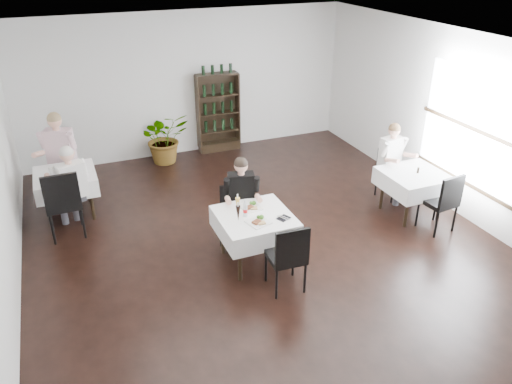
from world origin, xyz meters
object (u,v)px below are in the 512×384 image
(wine_shelf, at_px, (218,113))
(potted_tree, at_px, (165,138))
(main_table, at_px, (255,224))
(diner_main, at_px, (242,196))

(wine_shelf, distance_m, potted_tree, 1.31)
(main_table, bearing_deg, wine_shelf, 78.22)
(potted_tree, bearing_deg, wine_shelf, 9.71)
(wine_shelf, relative_size, potted_tree, 1.62)
(potted_tree, distance_m, diner_main, 3.59)
(potted_tree, height_order, diner_main, diner_main)
(wine_shelf, xyz_separation_m, main_table, (-0.90, -4.31, -0.23))
(wine_shelf, relative_size, main_table, 1.70)
(wine_shelf, distance_m, main_table, 4.41)
(wine_shelf, height_order, potted_tree, wine_shelf)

